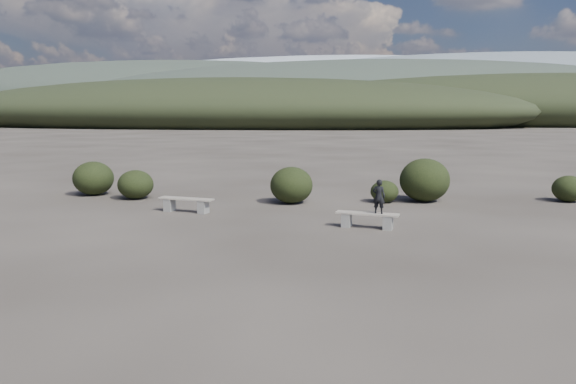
# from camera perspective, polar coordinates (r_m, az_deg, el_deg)

# --- Properties ---
(ground) EXTENTS (1200.00, 1200.00, 0.00)m
(ground) POSITION_cam_1_polar(r_m,az_deg,el_deg) (10.74, -1.99, -8.56)
(ground) COLOR #2F2924
(ground) RESTS_ON ground
(bench_left) EXTENTS (1.79, 0.69, 0.44)m
(bench_left) POSITION_cam_1_polar(r_m,az_deg,el_deg) (17.47, -10.31, -1.17)
(bench_left) COLOR slate
(bench_left) RESTS_ON ground
(bench_right) EXTENTS (1.70, 0.63, 0.42)m
(bench_right) POSITION_cam_1_polar(r_m,az_deg,el_deg) (15.03, 8.04, -2.72)
(bench_right) COLOR slate
(bench_right) RESTS_ON ground
(seated_person) EXTENTS (0.37, 0.28, 0.91)m
(seated_person) POSITION_cam_1_polar(r_m,az_deg,el_deg) (14.87, 9.21, -0.45)
(seated_person) COLOR black
(seated_person) RESTS_ON bench_right
(shrub_a) EXTENTS (1.25, 1.25, 1.02)m
(shrub_a) POSITION_cam_1_polar(r_m,az_deg,el_deg) (20.42, -15.23, 0.74)
(shrub_a) COLOR black
(shrub_a) RESTS_ON ground
(shrub_b) EXTENTS (1.43, 1.43, 1.23)m
(shrub_b) POSITION_cam_1_polar(r_m,az_deg,el_deg) (18.77, 0.35, 0.71)
(shrub_b) COLOR black
(shrub_b) RESTS_ON ground
(shrub_c) EXTENTS (0.94, 0.94, 0.75)m
(shrub_c) POSITION_cam_1_polar(r_m,az_deg,el_deg) (19.23, 9.78, 0.05)
(shrub_c) COLOR black
(shrub_c) RESTS_ON ground
(shrub_d) EXTENTS (1.69, 1.69, 1.48)m
(shrub_d) POSITION_cam_1_polar(r_m,az_deg,el_deg) (19.68, 13.71, 1.19)
(shrub_d) COLOR black
(shrub_d) RESTS_ON ground
(shrub_e) EXTENTS (1.08, 1.08, 0.90)m
(shrub_e) POSITION_cam_1_polar(r_m,az_deg,el_deg) (21.36, 26.62, 0.30)
(shrub_e) COLOR black
(shrub_e) RESTS_ON ground
(shrub_f) EXTENTS (1.46, 1.46, 1.24)m
(shrub_f) POSITION_cam_1_polar(r_m,az_deg,el_deg) (21.80, -19.17, 1.33)
(shrub_f) COLOR black
(shrub_f) RESTS_ON ground
(mountain_ridges) EXTENTS (500.00, 400.00, 56.00)m
(mountain_ridges) POSITION_cam_1_polar(r_m,az_deg,el_deg) (349.37, 7.10, 9.63)
(mountain_ridges) COLOR black
(mountain_ridges) RESTS_ON ground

